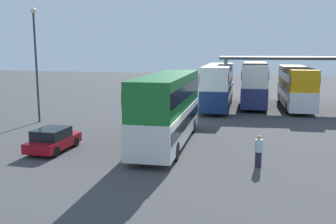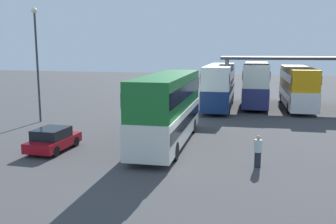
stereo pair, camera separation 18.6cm
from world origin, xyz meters
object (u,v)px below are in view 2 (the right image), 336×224
Objects in this scene: double_decker_main at (168,106)px; pedestrian_waiting at (258,151)px; double_decker_near_canopy at (219,85)px; double_decker_mid_row at (256,83)px; parked_hatchback at (53,139)px; double_decker_far_right at (297,86)px; lamppost_tall at (37,52)px.

double_decker_main is 6.79× the size of pedestrian_waiting.
double_decker_mid_row is at bearing -54.01° from double_decker_near_canopy.
double_decker_main is at bearing -62.04° from parked_hatchback.
double_decker_far_right is at bearing 114.76° from pedestrian_waiting.
double_decker_mid_row reaches higher than double_decker_main.
double_decker_far_right is at bearing -30.00° from double_decker_main.
pedestrian_waiting is (0.62, -21.11, -1.57)m from double_decker_mid_row.
lamppost_tall is (-20.61, -12.54, 3.31)m from double_decker_far_right.
pedestrian_waiting is (11.49, -0.20, 0.13)m from parked_hatchback.
double_decker_near_canopy reaches higher than double_decker_far_right.
double_decker_main is 0.96× the size of double_decker_near_canopy.
double_decker_near_canopy reaches higher than parked_hatchback.
lamppost_tall is at bearing 118.54° from double_decker_far_right.
lamppost_tall reaches higher than pedestrian_waiting.
double_decker_far_right is 1.28× the size of lamppost_tall.
double_decker_near_canopy is at bearing 101.55° from double_decker_far_right.
parked_hatchback is 25.07m from double_decker_far_right.
lamppost_tall is at bearing 126.81° from double_decker_near_canopy.
double_decker_mid_row is at bearing -17.68° from double_decker_main.
double_decker_mid_row is 1.23× the size of lamppost_tall.
double_decker_main is 1.23× the size of lamppost_tall.
pedestrian_waiting is at bearing -169.70° from double_decker_near_canopy.
double_decker_mid_row is 21.18m from pedestrian_waiting.
parked_hatchback is 10.67m from lamppost_tall.
pedestrian_waiting is at bearing -124.32° from double_decker_main.
double_decker_near_canopy is at bearing 38.93° from lamppost_tall.
double_decker_far_right is at bearing -102.36° from double_decker_mid_row.
parked_hatchback is at bearing 140.74° from double_decker_far_right.
double_decker_far_right is (14.88, 20.12, 1.54)m from parked_hatchback.
double_decker_near_canopy is at bearing -7.74° from double_decker_main.
double_decker_main is 6.63m from pedestrian_waiting.
double_decker_mid_row is 6.80× the size of pedestrian_waiting.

